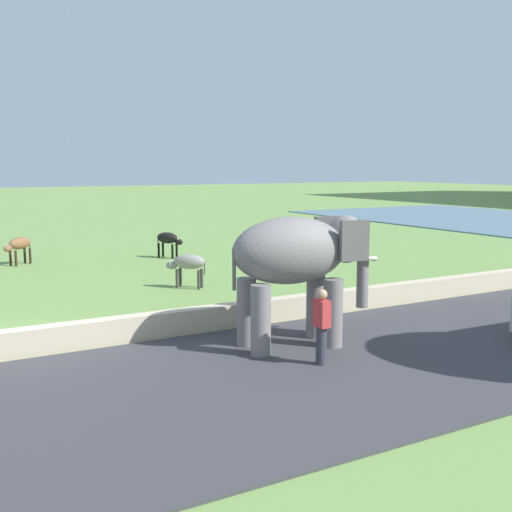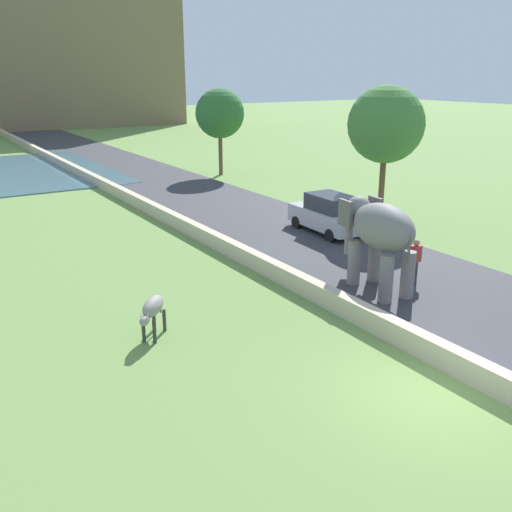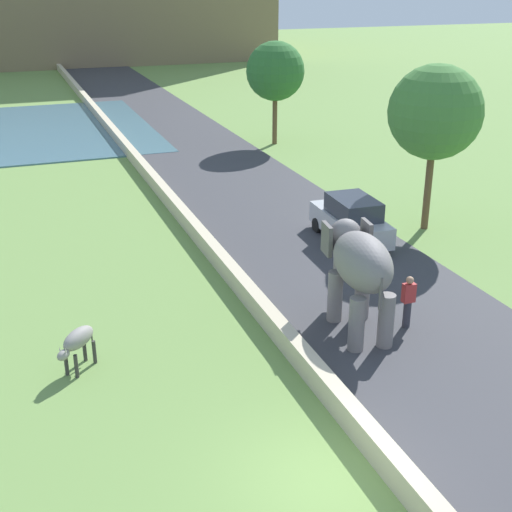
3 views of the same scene
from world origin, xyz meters
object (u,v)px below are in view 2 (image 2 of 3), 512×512
Objects in this scene: elephant at (378,231)px; person_beside_elephant at (415,261)px; car_silver at (329,214)px; cow_grey at (152,309)px.

elephant reaches higher than person_beside_elephant.
person_beside_elephant is 6.90m from car_silver.
car_silver is at bearing 27.95° from cow_grey.
car_silver is 3.29× the size of cow_grey.
person_beside_elephant is at bearing -14.98° from elephant.
car_silver reaches higher than cow_grey.
elephant is 2.87× the size of cow_grey.
person_beside_elephant is 0.40× the size of car_silver.
cow_grey is (-9.09, 0.97, -0.04)m from person_beside_elephant.
elephant is at bearing -4.40° from cow_grey.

